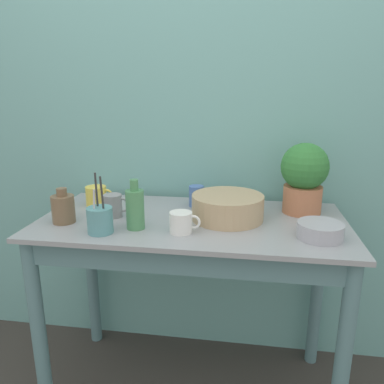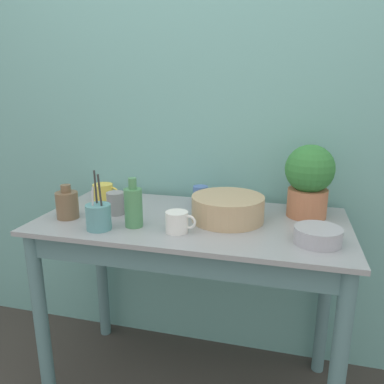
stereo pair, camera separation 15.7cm
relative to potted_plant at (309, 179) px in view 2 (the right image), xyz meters
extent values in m
cube|color=#70ADA8|center=(-0.48, 0.21, 0.16)|extent=(6.00, 0.05, 2.40)
cylinder|color=slate|center=(-1.08, -0.43, -0.61)|extent=(0.06, 0.06, 0.85)
cylinder|color=slate|center=(0.13, -0.43, -0.61)|extent=(0.06, 0.06, 0.85)
cylinder|color=slate|center=(-1.08, 0.11, -0.61)|extent=(0.06, 0.06, 0.85)
cylinder|color=slate|center=(0.13, 0.11, -0.61)|extent=(0.06, 0.06, 0.85)
cube|color=slate|center=(-0.48, -0.43, -0.24)|extent=(1.21, 0.02, 0.10)
cube|color=#93999E|center=(-0.48, -0.16, -0.18)|extent=(1.31, 0.64, 0.02)
cylinder|color=#B7704C|center=(0.00, 0.00, -0.11)|extent=(0.17, 0.17, 0.12)
sphere|color=#337A38|center=(0.00, 0.00, 0.04)|extent=(0.21, 0.21, 0.21)
cylinder|color=tan|center=(-0.33, -0.14, -0.12)|extent=(0.31, 0.31, 0.11)
cylinder|color=#4C8C59|center=(-0.68, -0.31, -0.09)|extent=(0.07, 0.07, 0.16)
cylinder|color=#4C8C59|center=(-0.68, -0.31, 0.01)|extent=(0.03, 0.03, 0.04)
cylinder|color=brown|center=(-1.00, -0.28, -0.11)|extent=(0.09, 0.09, 0.11)
cylinder|color=brown|center=(-1.00, -0.28, -0.04)|extent=(0.04, 0.04, 0.03)
cylinder|color=#4C70B7|center=(-0.48, 0.02, -0.12)|extent=(0.07, 0.07, 0.10)
torus|color=#4C70B7|center=(-0.44, 0.02, -0.11)|extent=(0.07, 0.01, 0.07)
cylinder|color=white|center=(-0.49, -0.32, -0.13)|extent=(0.09, 0.09, 0.08)
torus|color=white|center=(-0.45, -0.32, -0.12)|extent=(0.06, 0.01, 0.06)
cylinder|color=gray|center=(-0.82, -0.18, -0.12)|extent=(0.08, 0.08, 0.10)
torus|color=gray|center=(-0.78, -0.18, -0.11)|extent=(0.07, 0.01, 0.07)
cylinder|color=#E5CC4C|center=(-0.96, -0.04, -0.12)|extent=(0.10, 0.10, 0.09)
torus|color=#E5CC4C|center=(-0.90, -0.04, -0.12)|extent=(0.06, 0.01, 0.06)
cylinder|color=#A8A8B2|center=(0.03, -0.30, -0.14)|extent=(0.17, 0.17, 0.06)
cylinder|color=#569399|center=(-0.80, -0.37, -0.12)|extent=(0.10, 0.10, 0.10)
cylinder|color=#333333|center=(-0.82, -0.35, -0.05)|extent=(0.01, 0.02, 0.24)
cylinder|color=#B7B7BC|center=(-0.82, -0.39, -0.08)|extent=(0.01, 0.03, 0.18)
cylinder|color=#333333|center=(-0.78, -0.38, -0.05)|extent=(0.01, 0.03, 0.23)
camera|label=1|loc=(-0.25, -1.66, 0.37)|focal=35.00mm
camera|label=2|loc=(-0.09, -1.63, 0.37)|focal=35.00mm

